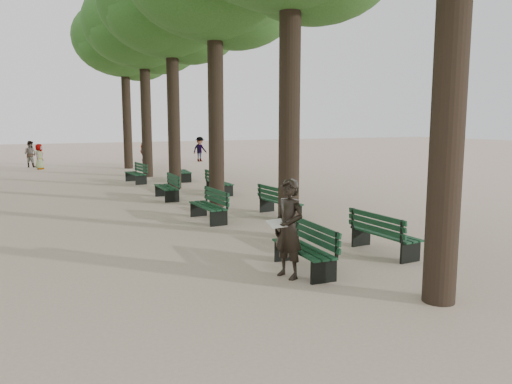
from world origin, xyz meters
name	(u,v)px	position (x,y,z in m)	size (l,w,h in m)	color
ground	(296,279)	(0.00, 0.00, 0.00)	(120.00, 120.00, 0.00)	#C3AA93
tree_central_3	(171,3)	(1.50, 13.00, 7.65)	(6.00, 6.00, 9.95)	#33261C
tree_central_4	(143,24)	(1.50, 18.00, 7.65)	(6.00, 6.00, 9.95)	#33261C
tree_central_5	(124,39)	(1.50, 23.00, 7.65)	(6.00, 6.00, 9.95)	#33261C
bench_left_0	(303,257)	(0.37, 0.36, 0.27)	(0.67, 1.83, 0.92)	black
bench_left_1	(208,212)	(0.37, 5.76, 0.27)	(0.63, 1.82, 0.92)	black
bench_left_2	(167,192)	(0.37, 10.25, 0.27)	(0.62, 1.81, 0.92)	black
bench_left_3	(136,177)	(0.37, 15.63, 0.27)	(0.74, 1.85, 0.92)	black
bench_right_0	(384,242)	(2.63, 0.70, 0.27)	(0.64, 1.82, 0.92)	black
bench_right_1	(280,207)	(2.63, 5.55, 0.27)	(0.70, 1.84, 0.92)	black
bench_right_2	(219,187)	(2.63, 10.68, 0.27)	(0.58, 1.80, 0.92)	black
bench_right_3	(183,175)	(2.63, 15.53, 0.27)	(0.79, 1.86, 0.92)	black
man_with_map	(289,229)	(-0.09, 0.15, 0.93)	(0.72, 0.82, 1.85)	black
pedestrian_c	(144,151)	(2.77, 24.25, 0.94)	(1.11, 0.38, 1.89)	#262628
pedestrian_d	(39,157)	(-3.43, 24.67, 0.76)	(0.74, 0.30, 1.52)	#262628
pedestrian_b	(200,149)	(7.14, 26.05, 0.87)	(1.13, 0.35, 1.75)	#262628
pedestrian_a	(30,154)	(-3.87, 26.32, 0.82)	(0.80, 0.33, 1.64)	#262628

